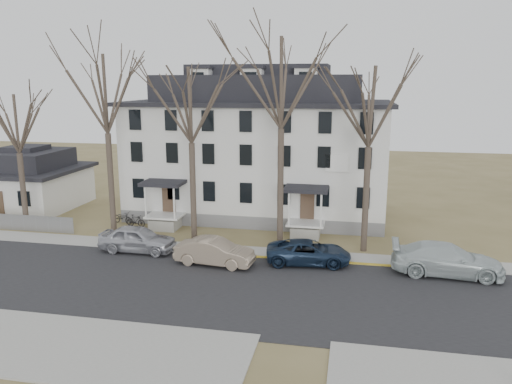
% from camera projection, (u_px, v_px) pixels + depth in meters
% --- Properties ---
extents(ground, '(120.00, 120.00, 0.00)m').
position_uv_depth(ground, '(230.00, 307.00, 24.29)').
color(ground, olive).
rests_on(ground, ground).
extents(main_road, '(120.00, 10.00, 0.04)m').
position_uv_depth(main_road, '(239.00, 291.00, 26.20)').
color(main_road, '#27272A').
rests_on(main_road, ground).
extents(far_sidewalk, '(120.00, 2.00, 0.08)m').
position_uv_depth(far_sidewalk, '(260.00, 253.00, 31.95)').
color(far_sidewalk, '#A09F97').
rests_on(far_sidewalk, ground).
extents(near_sidewalk_left, '(20.00, 5.00, 0.08)m').
position_uv_depth(near_sidewalk_left, '(17.00, 342.00, 21.01)').
color(near_sidewalk_left, '#A09F97').
rests_on(near_sidewalk_left, ground).
extents(yellow_curb, '(14.00, 0.25, 0.06)m').
position_uv_depth(yellow_curb, '(339.00, 263.00, 30.14)').
color(yellow_curb, gold).
rests_on(yellow_curb, ground).
extents(boarding_house, '(20.80, 12.36, 12.05)m').
position_uv_depth(boarding_house, '(259.00, 149.00, 40.71)').
color(boarding_house, slate).
rests_on(boarding_house, ground).
extents(small_house, '(8.70, 8.70, 5.00)m').
position_uv_depth(small_house, '(29.00, 182.00, 43.29)').
color(small_house, silver).
rests_on(small_house, ground).
extents(tree_far_left, '(8.40, 8.40, 13.72)m').
position_uv_depth(tree_far_left, '(105.00, 88.00, 33.53)').
color(tree_far_left, '#473B31').
rests_on(tree_far_left, ground).
extents(tree_mid_left, '(7.80, 7.80, 12.74)m').
position_uv_depth(tree_mid_left, '(190.00, 100.00, 32.55)').
color(tree_mid_left, '#473B31').
rests_on(tree_mid_left, ground).
extents(tree_center, '(9.00, 9.00, 14.70)m').
position_uv_depth(tree_center, '(282.00, 76.00, 31.10)').
color(tree_center, '#473B31').
rests_on(tree_center, ground).
extents(tree_mid_right, '(7.80, 7.80, 12.74)m').
position_uv_depth(tree_mid_right, '(371.00, 101.00, 30.38)').
color(tree_mid_right, '#473B31').
rests_on(tree_mid_right, ground).
extents(tree_bungalow, '(6.60, 6.60, 10.78)m').
position_uv_depth(tree_bungalow, '(16.00, 120.00, 35.33)').
color(tree_bungalow, '#473B31').
rests_on(tree_bungalow, ground).
extents(car_silver, '(4.95, 2.05, 1.68)m').
position_uv_depth(car_silver, '(138.00, 239.00, 32.03)').
color(car_silver, '#B4B5BD').
rests_on(car_silver, ground).
extents(car_tan, '(4.89, 2.13, 1.56)m').
position_uv_depth(car_tan, '(215.00, 252.00, 29.76)').
color(car_tan, gray).
rests_on(car_tan, ground).
extents(car_navy, '(5.25, 2.81, 1.40)m').
position_uv_depth(car_navy, '(309.00, 253.00, 29.94)').
color(car_navy, '#192941').
rests_on(car_navy, ground).
extents(car_white, '(6.22, 2.75, 1.77)m').
position_uv_depth(car_white, '(447.00, 260.00, 28.17)').
color(car_white, silver).
rests_on(car_white, ground).
extents(bicycle_left, '(1.94, 1.19, 0.96)m').
position_uv_depth(bicycle_left, '(123.00, 218.00, 38.41)').
color(bicycle_left, black).
rests_on(bicycle_left, ground).
extents(bicycle_right, '(1.60, 0.63, 0.94)m').
position_uv_depth(bicycle_right, '(136.00, 221.00, 37.54)').
color(bicycle_right, black).
rests_on(bicycle_right, ground).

